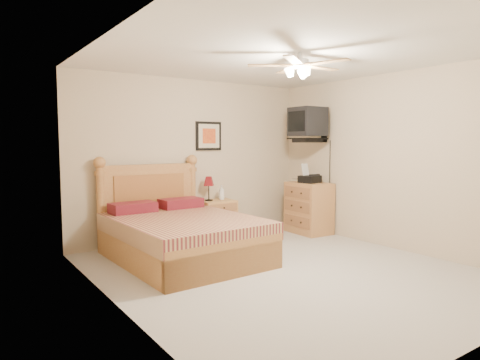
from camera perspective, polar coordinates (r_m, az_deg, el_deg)
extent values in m
plane|color=#A59E95|center=(5.19, 6.12, -11.97)|extent=(4.50, 4.50, 0.00)
cube|color=white|center=(5.06, 6.39, 16.21)|extent=(4.00, 4.50, 0.04)
cube|color=tan|center=(6.83, -6.23, 2.76)|extent=(4.00, 0.04, 2.50)
cube|color=tan|center=(3.96, -16.15, 1.00)|extent=(0.04, 4.50, 2.50)
cube|color=tan|center=(6.46, 19.77, 2.37)|extent=(0.04, 4.50, 2.50)
cube|color=#AC7A4A|center=(6.86, -3.12, -5.20)|extent=(0.55, 0.42, 0.60)
imported|color=white|center=(6.90, -2.47, -1.66)|extent=(0.12, 0.12, 0.23)
cube|color=black|center=(6.94, -4.21, 5.87)|extent=(0.46, 0.04, 0.46)
cube|color=#AB744A|center=(7.27, 9.15, -3.68)|extent=(0.54, 0.74, 0.85)
imported|color=beige|center=(7.37, 7.71, -0.11)|extent=(0.30, 0.35, 0.03)
imported|color=gray|center=(7.38, 7.81, 0.09)|extent=(0.26, 0.33, 0.02)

